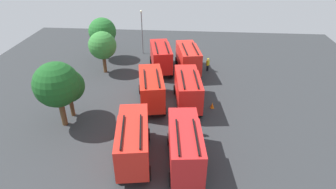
{
  "coord_description": "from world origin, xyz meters",
  "views": [
    {
      "loc": [
        -27.15,
        -2.21,
        17.07
      ],
      "look_at": [
        0.0,
        0.0,
        1.4
      ],
      "focal_mm": 30.39,
      "sensor_mm": 36.0,
      "label": 1
    }
  ],
  "objects_px": {
    "firefighter_0": "(208,64)",
    "firefighter_1": "(196,127)",
    "tree_0": "(57,85)",
    "fire_truck_2": "(188,57)",
    "fire_truck_3": "(133,139)",
    "traffic_cone_0": "(212,105)",
    "tree_3": "(102,32)",
    "fire_truck_4": "(151,87)",
    "fire_truck_5": "(161,56)",
    "lamppost": "(142,29)",
    "fire_truck_1": "(188,88)",
    "tree_2": "(102,46)",
    "tree_1": "(68,86)",
    "fire_truck_0": "(185,144)"
  },
  "relations": [
    {
      "from": "tree_3",
      "to": "traffic_cone_0",
      "type": "relative_size",
      "value": 9.57
    },
    {
      "from": "fire_truck_5",
      "to": "lamppost",
      "type": "height_order",
      "value": "lamppost"
    },
    {
      "from": "tree_0",
      "to": "lamppost",
      "type": "bearing_deg",
      "value": -13.68
    },
    {
      "from": "tree_3",
      "to": "fire_truck_4",
      "type": "bearing_deg",
      "value": -145.14
    },
    {
      "from": "firefighter_1",
      "to": "tree_0",
      "type": "xyz_separation_m",
      "value": [
        0.58,
        13.23,
        3.65
      ]
    },
    {
      "from": "fire_truck_3",
      "to": "tree_2",
      "type": "bearing_deg",
      "value": 14.26
    },
    {
      "from": "fire_truck_0",
      "to": "lamppost",
      "type": "height_order",
      "value": "lamppost"
    },
    {
      "from": "fire_truck_5",
      "to": "lamppost",
      "type": "xyz_separation_m",
      "value": [
        6.16,
        3.55,
        1.84
      ]
    },
    {
      "from": "fire_truck_0",
      "to": "tree_1",
      "type": "distance_m",
      "value": 13.72
    },
    {
      "from": "lamppost",
      "to": "tree_3",
      "type": "bearing_deg",
      "value": 114.69
    },
    {
      "from": "firefighter_0",
      "to": "lamppost",
      "type": "bearing_deg",
      "value": 15.18
    },
    {
      "from": "fire_truck_2",
      "to": "tree_1",
      "type": "distance_m",
      "value": 16.89
    },
    {
      "from": "fire_truck_3",
      "to": "firefighter_0",
      "type": "relative_size",
      "value": 4.12
    },
    {
      "from": "fire_truck_5",
      "to": "lamppost",
      "type": "bearing_deg",
      "value": 18.48
    },
    {
      "from": "tree_2",
      "to": "tree_3",
      "type": "bearing_deg",
      "value": 15.59
    },
    {
      "from": "firefighter_1",
      "to": "lamppost",
      "type": "distance_m",
      "value": 22.35
    },
    {
      "from": "tree_0",
      "to": "firefighter_1",
      "type": "bearing_deg",
      "value": -92.52
    },
    {
      "from": "fire_truck_0",
      "to": "fire_truck_4",
      "type": "distance_m",
      "value": 10.16
    },
    {
      "from": "traffic_cone_0",
      "to": "lamppost",
      "type": "bearing_deg",
      "value": 33.29
    },
    {
      "from": "fire_truck_2",
      "to": "fire_truck_3",
      "type": "xyz_separation_m",
      "value": [
        -18.02,
        4.18,
        0.0
      ]
    },
    {
      "from": "fire_truck_1",
      "to": "fire_truck_5",
      "type": "relative_size",
      "value": 0.99
    },
    {
      "from": "tree_2",
      "to": "lamppost",
      "type": "height_order",
      "value": "lamppost"
    },
    {
      "from": "fire_truck_5",
      "to": "tree_0",
      "type": "distance_m",
      "value": 16.29
    },
    {
      "from": "fire_truck_1",
      "to": "fire_truck_3",
      "type": "distance_m",
      "value": 10.19
    },
    {
      "from": "fire_truck_5",
      "to": "fire_truck_4",
      "type": "bearing_deg",
      "value": 167.76
    },
    {
      "from": "fire_truck_4",
      "to": "firefighter_0",
      "type": "xyz_separation_m",
      "value": [
        9.48,
        -6.65,
        -1.12
      ]
    },
    {
      "from": "fire_truck_0",
      "to": "fire_truck_5",
      "type": "xyz_separation_m",
      "value": [
        18.5,
        3.88,
        0.0
      ]
    },
    {
      "from": "fire_truck_3",
      "to": "tree_0",
      "type": "relative_size",
      "value": 1.11
    },
    {
      "from": "traffic_cone_0",
      "to": "lamppost",
      "type": "xyz_separation_m",
      "value": [
        15.58,
        10.23,
        3.67
      ]
    },
    {
      "from": "firefighter_0",
      "to": "firefighter_1",
      "type": "distance_m",
      "value": 14.75
    },
    {
      "from": "firefighter_1",
      "to": "tree_2",
      "type": "relative_size",
      "value": 0.28
    },
    {
      "from": "fire_truck_1",
      "to": "fire_truck_3",
      "type": "bearing_deg",
      "value": 148.14
    },
    {
      "from": "fire_truck_4",
      "to": "firefighter_1",
      "type": "xyz_separation_m",
      "value": [
        -5.18,
        -4.95,
        -1.25
      ]
    },
    {
      "from": "fire_truck_1",
      "to": "fire_truck_4",
      "type": "relative_size",
      "value": 0.99
    },
    {
      "from": "fire_truck_0",
      "to": "firefighter_0",
      "type": "xyz_separation_m",
      "value": [
        18.82,
        -2.66,
        -1.12
      ]
    },
    {
      "from": "firefighter_1",
      "to": "tree_0",
      "type": "height_order",
      "value": "tree_0"
    },
    {
      "from": "tree_3",
      "to": "fire_truck_2",
      "type": "bearing_deg",
      "value": -106.74
    },
    {
      "from": "tree_0",
      "to": "tree_1",
      "type": "xyz_separation_m",
      "value": [
        1.67,
        -0.22,
        -1.03
      ]
    },
    {
      "from": "tree_0",
      "to": "fire_truck_2",
      "type": "bearing_deg",
      "value": -41.92
    },
    {
      "from": "tree_0",
      "to": "tree_2",
      "type": "distance_m",
      "value": 12.56
    },
    {
      "from": "fire_truck_3",
      "to": "tree_1",
      "type": "relative_size",
      "value": 1.43
    },
    {
      "from": "fire_truck_3",
      "to": "firefighter_0",
      "type": "bearing_deg",
      "value": -29.39
    },
    {
      "from": "fire_truck_3",
      "to": "traffic_cone_0",
      "type": "bearing_deg",
      "value": -47.71
    },
    {
      "from": "tree_1",
      "to": "fire_truck_3",
      "type": "bearing_deg",
      "value": -128.41
    },
    {
      "from": "tree_0",
      "to": "lamppost",
      "type": "relative_size",
      "value": 0.99
    },
    {
      "from": "firefighter_0",
      "to": "traffic_cone_0",
      "type": "relative_size",
      "value": 2.78
    },
    {
      "from": "fire_truck_2",
      "to": "fire_truck_3",
      "type": "relative_size",
      "value": 1.0
    },
    {
      "from": "fire_truck_4",
      "to": "lamppost",
      "type": "xyz_separation_m",
      "value": [
        15.31,
        3.43,
        1.84
      ]
    },
    {
      "from": "firefighter_0",
      "to": "tree_3",
      "type": "distance_m",
      "value": 16.23
    },
    {
      "from": "fire_truck_3",
      "to": "lamppost",
      "type": "xyz_separation_m",
      "value": [
        24.39,
        3.13,
        1.84
      ]
    }
  ]
}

